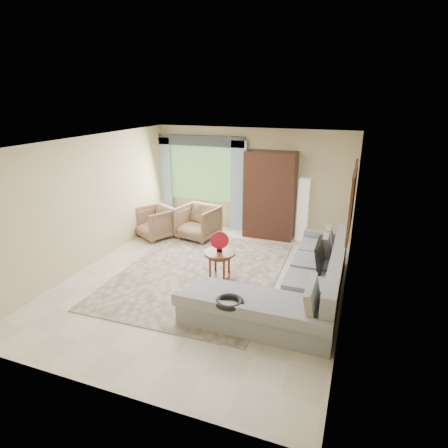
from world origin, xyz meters
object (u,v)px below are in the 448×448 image
at_px(armchair_right, 198,222).
at_px(armoire, 270,195).
at_px(floor_lamp, 303,210).
at_px(coffee_table, 220,266).
at_px(armchair_left, 156,223).
at_px(sectional_sofa, 298,287).
at_px(tv_screen, 320,255).
at_px(potted_plant, 170,218).

bearing_deg(armchair_right, armoire, 35.98).
xyz_separation_m(armchair_right, floor_lamp, (2.39, 0.80, 0.35)).
bearing_deg(coffee_table, armoire, 83.70).
relative_size(coffee_table, armchair_left, 0.71).
distance_m(sectional_sofa, armchair_right, 3.55).
bearing_deg(armchair_right, tv_screen, -17.75).
distance_m(sectional_sofa, armoire, 3.24).
height_order(potted_plant, armoire, armoire).
xyz_separation_m(armchair_left, armchair_right, (0.99, 0.31, 0.03)).
distance_m(coffee_table, floor_lamp, 2.94).
bearing_deg(potted_plant, floor_lamp, 7.01).
height_order(potted_plant, floor_lamp, floor_lamp).
distance_m(armchair_left, armchair_right, 1.04).
bearing_deg(potted_plant, coffee_table, -44.97).
relative_size(tv_screen, coffee_table, 1.25).
xyz_separation_m(coffee_table, armoire, (0.29, 2.63, 0.74)).
bearing_deg(armchair_left, potted_plant, 118.49).
relative_size(armchair_left, armoire, 0.40).
bearing_deg(sectional_sofa, potted_plant, 146.23).
bearing_deg(armchair_left, sectional_sofa, 3.24).
bearing_deg(armoire, tv_screen, -58.31).
height_order(armchair_left, potted_plant, armchair_left).
bearing_deg(potted_plant, sectional_sofa, -33.77).
bearing_deg(potted_plant, tv_screen, -27.02).
bearing_deg(sectional_sofa, armoire, 113.06).
distance_m(armchair_right, potted_plant, 1.07).
xyz_separation_m(armchair_right, potted_plant, (-0.98, 0.39, -0.13)).
relative_size(sectional_sofa, armoire, 1.65).
relative_size(sectional_sofa, potted_plant, 6.32).
distance_m(coffee_table, armchair_left, 2.78).
height_order(armchair_left, floor_lamp, floor_lamp).
xyz_separation_m(sectional_sofa, coffee_table, (-1.52, 0.27, 0.03)).
bearing_deg(armoire, potted_plant, -172.15).
relative_size(coffee_table, armchair_right, 0.66).
distance_m(armchair_left, floor_lamp, 3.57).
xyz_separation_m(coffee_table, armchair_right, (-1.29, 1.89, 0.09)).
xyz_separation_m(sectional_sofa, potted_plant, (-3.80, 2.54, -0.01)).
bearing_deg(armchair_right, potted_plant, 169.58).
height_order(sectional_sofa, floor_lamp, floor_lamp).
height_order(tv_screen, armchair_right, tv_screen).
xyz_separation_m(sectional_sofa, armchair_right, (-2.82, 2.16, 0.12)).
bearing_deg(coffee_table, floor_lamp, 67.94).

